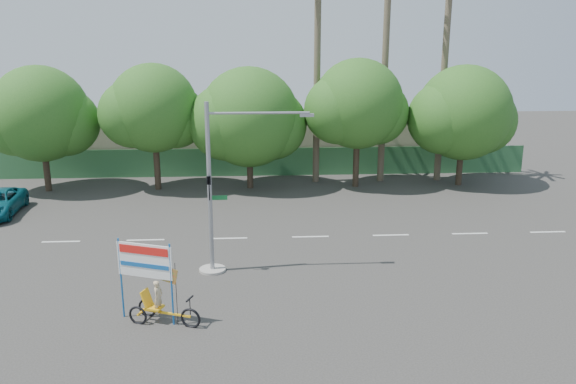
{
  "coord_description": "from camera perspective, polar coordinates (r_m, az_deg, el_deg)",
  "views": [
    {
      "loc": [
        -0.66,
        -17.94,
        9.11
      ],
      "look_at": [
        0.62,
        3.41,
        3.5
      ],
      "focal_mm": 35.0,
      "sensor_mm": 36.0,
      "label": 1
    }
  ],
  "objects": [
    {
      "name": "ground",
      "position": [
        20.13,
        -1.21,
        -12.21
      ],
      "size": [
        120.0,
        120.0,
        0.0
      ],
      "primitive_type": "plane",
      "color": "#33302D",
      "rests_on": "ground"
    },
    {
      "name": "fence",
      "position": [
        40.27,
        -2.42,
        3.07
      ],
      "size": [
        38.0,
        0.08,
        2.0
      ],
      "primitive_type": "cube",
      "color": "#336B3D",
      "rests_on": "ground"
    },
    {
      "name": "building_left",
      "position": [
        45.48,
        -15.3,
        5.19
      ],
      "size": [
        12.0,
        8.0,
        4.0
      ],
      "primitive_type": "cube",
      "color": "beige",
      "rests_on": "ground"
    },
    {
      "name": "building_right",
      "position": [
        45.38,
        7.65,
        5.3
      ],
      "size": [
        14.0,
        8.0,
        3.6
      ],
      "primitive_type": "cube",
      "color": "beige",
      "rests_on": "ground"
    },
    {
      "name": "tree_far_left",
      "position": [
        38.6,
        -23.89,
        6.99
      ],
      "size": [
        7.14,
        6.0,
        7.96
      ],
      "color": "#473828",
      "rests_on": "ground"
    },
    {
      "name": "tree_left",
      "position": [
        36.73,
        -13.55,
        7.96
      ],
      "size": [
        6.66,
        5.6,
        8.07
      ],
      "color": "#473828",
      "rests_on": "ground"
    },
    {
      "name": "tree_center",
      "position": [
        36.24,
        -4.06,
        7.3
      ],
      "size": [
        7.62,
        6.4,
        7.85
      ],
      "color": "#473828",
      "rests_on": "ground"
    },
    {
      "name": "tree_right",
      "position": [
        36.75,
        7.03,
        8.54
      ],
      "size": [
        6.9,
        5.8,
        8.36
      ],
      "color": "#473828",
      "rests_on": "ground"
    },
    {
      "name": "tree_far_right",
      "position": [
        38.69,
        17.34,
        7.41
      ],
      "size": [
        7.38,
        6.2,
        7.94
      ],
      "color": "#473828",
      "rests_on": "ground"
    },
    {
      "name": "palm_tall",
      "position": [
        38.45,
        10.0,
        16.51
      ],
      "size": [
        3.73,
        3.79,
        17.45
      ],
      "color": "#70604C",
      "rests_on": "ground"
    },
    {
      "name": "palm_mid",
      "position": [
        39.52,
        15.77,
        14.59
      ],
      "size": [
        3.73,
        3.79,
        15.45
      ],
      "color": "#70604C",
      "rests_on": "ground"
    },
    {
      "name": "palm_short",
      "position": [
        37.67,
        3.0,
        14.3
      ],
      "size": [
        3.73,
        3.79,
        14.45
      ],
      "color": "#70604C",
      "rests_on": "ground"
    },
    {
      "name": "traffic_signal",
      "position": [
        22.83,
        -7.16,
        -1.15
      ],
      "size": [
        4.72,
        1.1,
        7.0
      ],
      "color": "gray",
      "rests_on": "ground"
    },
    {
      "name": "trike_billboard",
      "position": [
        19.59,
        -13.46,
        -9.64
      ],
      "size": [
        2.8,
        1.3,
        2.92
      ],
      "rotation": [
        0.0,
        0.0,
        -0.36
      ],
      "color": "black",
      "rests_on": "ground"
    }
  ]
}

